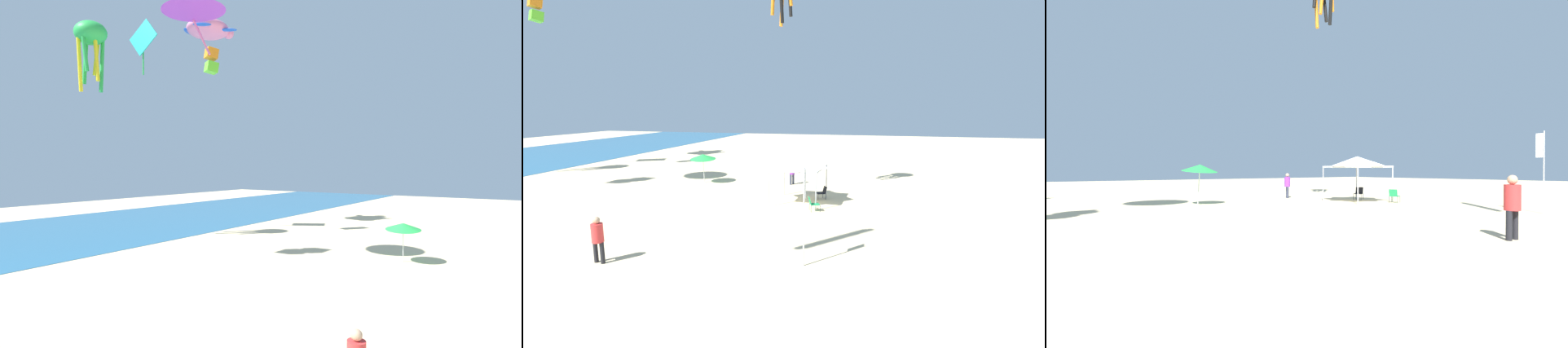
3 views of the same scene
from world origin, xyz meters
The scene contains 7 objects.
ocean_strip centered at (0.00, 34.20, 0.01)m, with size 120.00×20.92×0.02m, color #28668E.
beach_umbrella centered at (6.20, 7.58, 2.08)m, with size 2.01×1.99×2.39m.
kite_delta_purple centered at (-0.73, 17.36, 14.66)m, with size 4.95×4.96×2.88m.
kite_diamond_teal centered at (5.12, 28.75, 16.20)m, with size 0.72×3.38×4.80m.
kite_turtle_pink centered at (11.58, 27.14, 18.48)m, with size 5.38×4.93×2.01m.
kite_box_orange centered at (7.07, 22.90, 13.97)m, with size 1.32×1.27×2.03m.
kite_octopus_green centered at (0.41, 28.99, 15.23)m, with size 2.38×2.38×5.28m.
Camera 1 is at (-17.69, 1.12, 5.54)m, focal length 28.12 mm.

